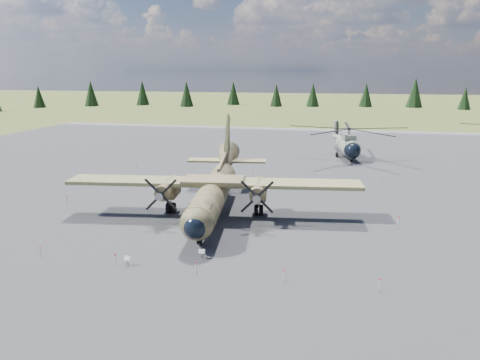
# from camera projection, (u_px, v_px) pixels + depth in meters

# --- Properties ---
(ground) EXTENTS (500.00, 500.00, 0.00)m
(ground) POSITION_uv_depth(u_px,v_px,m) (220.00, 214.00, 45.15)
(ground) COLOR #4F5324
(ground) RESTS_ON ground
(apron) EXTENTS (120.00, 120.00, 0.04)m
(apron) POSITION_uv_depth(u_px,v_px,m) (242.00, 189.00, 54.65)
(apron) COLOR slate
(apron) RESTS_ON ground
(transport_plane) EXTENTS (27.65, 24.95, 9.10)m
(transport_plane) POSITION_uv_depth(u_px,v_px,m) (215.00, 186.00, 44.97)
(transport_plane) COLOR #363B20
(transport_plane) RESTS_ON ground
(helicopter_near) EXTENTS (22.61, 24.19, 4.88)m
(helicopter_near) POSITION_uv_depth(u_px,v_px,m) (348.00, 137.00, 72.64)
(helicopter_near) COLOR gray
(helicopter_near) RESTS_ON ground
(info_placard_left) EXTENTS (0.48, 0.24, 0.74)m
(info_placard_left) POSITION_uv_depth(u_px,v_px,m) (127.00, 259.00, 33.02)
(info_placard_left) COLOR gray
(info_placard_left) RESTS_ON ground
(info_placard_right) EXTENTS (0.49, 0.25, 0.75)m
(info_placard_right) POSITION_uv_depth(u_px,v_px,m) (202.00, 252.00, 34.25)
(info_placard_right) COLOR gray
(info_placard_right) RESTS_ON ground
(barrier_fence) EXTENTS (33.12, 29.62, 0.85)m
(barrier_fence) POSITION_uv_depth(u_px,v_px,m) (215.00, 209.00, 45.06)
(barrier_fence) COLOR silver
(barrier_fence) RESTS_ON ground
(treeline) EXTENTS (302.66, 300.69, 10.91)m
(treeline) POSITION_uv_depth(u_px,v_px,m) (211.00, 170.00, 42.29)
(treeline) COLOR black
(treeline) RESTS_ON ground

